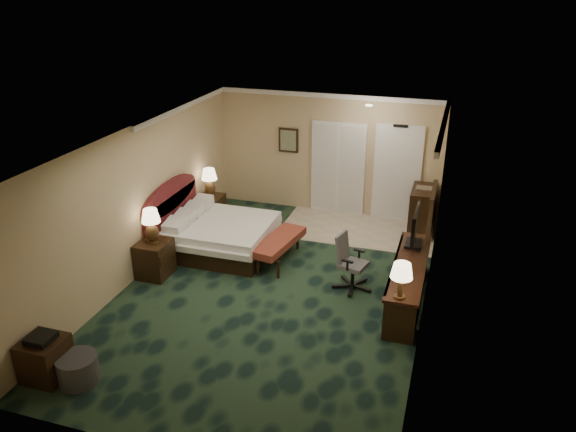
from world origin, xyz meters
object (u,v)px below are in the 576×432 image
(lamp_near, at_px, (152,226))
(bed_bench, at_px, (278,250))
(nightstand_near, at_px, (155,259))
(side_table, at_px, (45,359))
(nightstand_far, at_px, (212,209))
(tv, at_px, (415,227))
(desk_chair, at_px, (353,263))
(bed, at_px, (223,236))
(minibar, at_px, (423,211))
(desk, at_px, (408,283))
(ottoman, at_px, (78,369))
(lamp_far, at_px, (210,183))

(lamp_near, distance_m, bed_bench, 2.38)
(nightstand_near, distance_m, side_table, 2.93)
(nightstand_far, xyz_separation_m, bed_bench, (1.98, -1.34, -0.06))
(tv, xyz_separation_m, desk_chair, (-0.94, -0.56, -0.55))
(bed, relative_size, lamp_near, 3.01)
(nightstand_near, bearing_deg, bed_bench, 30.81)
(nightstand_far, relative_size, desk_chair, 0.61)
(nightstand_far, bearing_deg, minibar, 10.34)
(nightstand_far, bearing_deg, desk, -24.86)
(minibar, bearing_deg, nightstand_near, -143.06)
(nightstand_far, bearing_deg, nightstand_near, -89.41)
(desk_chair, bearing_deg, nightstand_near, -155.99)
(nightstand_near, height_order, ottoman, nightstand_near)
(nightstand_far, distance_m, lamp_near, 2.59)
(side_table, bearing_deg, lamp_far, 90.57)
(nightstand_near, relative_size, nightstand_far, 1.11)
(lamp_near, xyz_separation_m, desk_chair, (3.48, 0.61, -0.48))
(lamp_far, relative_size, bed_bench, 0.44)
(ottoman, bearing_deg, tv, 45.80)
(minibar, bearing_deg, nightstand_far, -169.66)
(ottoman, height_order, minibar, minibar)
(lamp_far, bearing_deg, desk, -24.57)
(nightstand_near, distance_m, ottoman, 2.92)
(desk_chair, bearing_deg, desk, 3.69)
(lamp_far, height_order, tv, tv)
(desk, distance_m, minibar, 2.88)
(bed_bench, distance_m, desk, 2.59)
(nightstand_near, distance_m, minibar, 5.52)
(lamp_near, distance_m, side_table, 3.01)
(nightstand_far, relative_size, side_table, 1.01)
(tv, bearing_deg, minibar, 90.40)
(tv, bearing_deg, nightstand_far, 163.47)
(nightstand_near, distance_m, lamp_near, 0.64)
(nightstand_near, bearing_deg, tv, 14.84)
(side_table, bearing_deg, desk_chair, 45.64)
(desk, bearing_deg, nightstand_near, -174.31)
(bed, bearing_deg, bed_bench, -5.94)
(desk_chair, height_order, minibar, desk_chair)
(bed, xyz_separation_m, side_table, (-0.74, -4.22, -0.01))
(nightstand_far, distance_m, ottoman, 5.41)
(bed, distance_m, tv, 3.74)
(lamp_near, bearing_deg, minibar, 36.86)
(nightstand_far, bearing_deg, desk_chair, -28.35)
(bed, bearing_deg, nightstand_near, -120.47)
(lamp_far, xyz_separation_m, tv, (4.46, -1.31, 0.13))
(ottoman, xyz_separation_m, desk_chair, (3.00, 3.49, 0.30))
(ottoman, xyz_separation_m, side_table, (-0.46, -0.05, 0.10))
(ottoman, height_order, desk_chair, desk_chair)
(nightstand_far, bearing_deg, tv, -16.73)
(bed, height_order, ottoman, bed)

